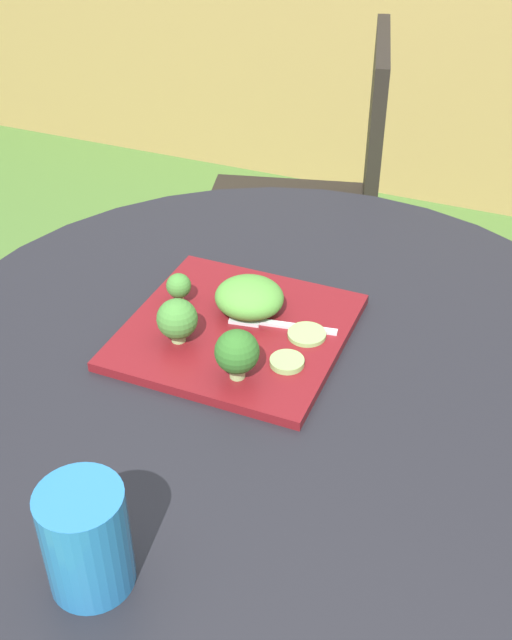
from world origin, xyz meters
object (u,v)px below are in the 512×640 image
(fork, at_px, (272,323))
(drinking_glass, at_px, (87,544))
(salad_plate, at_px, (236,331))
(patio_chair, at_px, (325,191))

(fork, bearing_deg, drinking_glass, -91.63)
(salad_plate, height_order, fork, fork)
(fork, bearing_deg, patio_chair, 102.90)
(patio_chair, distance_m, drinking_glass, 1.34)
(fork, bearing_deg, salad_plate, -151.25)
(salad_plate, relative_size, fork, 1.94)
(salad_plate, xyz_separation_m, fork, (0.04, 0.02, 0.01))
(patio_chair, relative_size, fork, 5.82)
(salad_plate, relative_size, drinking_glass, 2.48)
(patio_chair, height_order, salad_plate, patio_chair)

